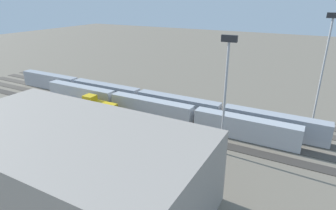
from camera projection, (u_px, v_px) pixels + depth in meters
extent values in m
plane|color=#756B5B|center=(153.00, 110.00, 78.38)|extent=(400.00, 400.00, 0.00)
cube|color=#4C443D|center=(170.00, 99.00, 86.56)|extent=(140.00, 2.80, 0.12)
cube|color=#4C443D|center=(162.00, 104.00, 82.46)|extent=(140.00, 2.80, 0.12)
cube|color=#4C443D|center=(153.00, 110.00, 78.36)|extent=(140.00, 2.80, 0.12)
cube|color=#4C443D|center=(143.00, 116.00, 74.25)|extent=(140.00, 2.80, 0.12)
cube|color=#3D3833|center=(132.00, 123.00, 70.15)|extent=(140.00, 2.80, 0.12)
cube|color=#B7BABF|center=(245.00, 128.00, 61.46)|extent=(23.00, 3.00, 5.00)
cube|color=#B7BABF|center=(151.00, 109.00, 72.22)|extent=(23.00, 3.00, 5.00)
cube|color=#B7BABF|center=(81.00, 94.00, 82.98)|extent=(23.00, 3.00, 5.00)
cube|color=#A8AAB2|center=(274.00, 124.00, 63.26)|extent=(23.00, 3.00, 5.00)
cube|color=#A8AAB2|center=(178.00, 106.00, 74.02)|extent=(23.00, 3.00, 5.00)
cube|color=#A8AAB2|center=(106.00, 92.00, 84.78)|extent=(23.00, 3.00, 5.00)
cube|color=#A8AAB2|center=(50.00, 81.00, 95.54)|extent=(23.00, 3.00, 5.00)
cube|color=gold|center=(99.00, 109.00, 74.08)|extent=(10.00, 3.00, 3.60)
cube|color=gold|center=(90.00, 98.00, 74.52)|extent=(3.00, 2.70, 1.40)
cylinder|color=#9EA0A5|center=(322.00, 72.00, 67.64)|extent=(0.44, 0.44, 24.93)
cube|color=#262628|center=(334.00, 15.00, 62.95)|extent=(2.80, 0.70, 1.20)
cylinder|color=#9EA0A5|center=(225.00, 101.00, 52.94)|extent=(0.44, 0.44, 22.06)
cube|color=#262628|center=(229.00, 39.00, 48.76)|extent=(2.80, 0.70, 1.20)
cube|color=#9E9389|center=(69.00, 165.00, 42.07)|extent=(41.30, 21.50, 11.84)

